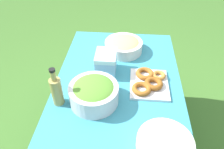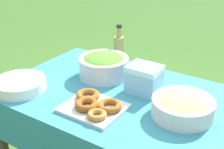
{
  "view_description": "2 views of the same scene",
  "coord_description": "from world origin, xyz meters",
  "views": [
    {
      "loc": [
        -1.07,
        -0.05,
        1.66
      ],
      "look_at": [
        -0.07,
        0.04,
        0.81
      ],
      "focal_mm": 35.0,
      "sensor_mm": 36.0,
      "label": 1
    },
    {
      "loc": [
        0.76,
        -1.22,
        1.49
      ],
      "look_at": [
        -0.05,
        0.01,
        0.79
      ],
      "focal_mm": 50.0,
      "sensor_mm": 36.0,
      "label": 2
    }
  ],
  "objects": [
    {
      "name": "picnic_table",
      "position": [
        0.0,
        0.0,
        0.59
      ],
      "size": [
        1.26,
        0.82,
        0.69
      ],
      "color": "teal",
      "rests_on": "ground_plane"
    },
    {
      "name": "salad_bowl",
      "position": [
        -0.19,
        0.13,
        0.76
      ],
      "size": [
        0.29,
        0.29,
        0.14
      ],
      "color": "silver",
      "rests_on": "picnic_table"
    },
    {
      "name": "pasta_bowl",
      "position": [
        0.35,
        -0.02,
        0.75
      ],
      "size": [
        0.29,
        0.29,
        0.11
      ],
      "color": "silver",
      "rests_on": "picnic_table"
    },
    {
      "name": "donut_platter",
      "position": [
        -0.02,
        -0.2,
        0.71
      ],
      "size": [
        0.31,
        0.26,
        0.05
      ],
      "color": "silver",
      "rests_on": "picnic_table"
    },
    {
      "name": "plate_stack",
      "position": [
        -0.47,
        -0.25,
        0.72
      ],
      "size": [
        0.27,
        0.27,
        0.06
      ],
      "color": "white",
      "rests_on": "picnic_table"
    },
    {
      "name": "olive_oil_bottle",
      "position": [
        -0.22,
        0.34,
        0.79
      ],
      "size": [
        0.07,
        0.07,
        0.25
      ],
      "color": "#998E4C",
      "rests_on": "picnic_table"
    },
    {
      "name": "cooler_box",
      "position": [
        0.09,
        0.09,
        0.77
      ],
      "size": [
        0.17,
        0.14,
        0.15
      ],
      "color": "#8CC6E5",
      "rests_on": "picnic_table"
    }
  ]
}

